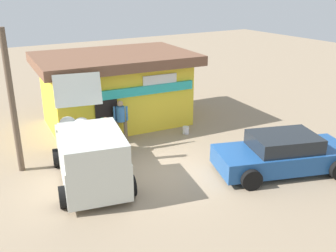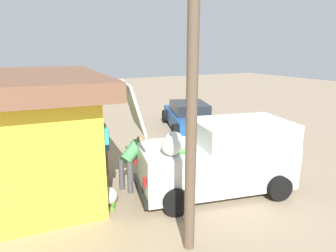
{
  "view_description": "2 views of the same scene",
  "coord_description": "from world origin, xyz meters",
  "px_view_note": "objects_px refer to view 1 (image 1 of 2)",
  "views": [
    {
      "loc": [
        -6.03,
        -10.03,
        6.02
      ],
      "look_at": [
        0.6,
        1.01,
        1.17
      ],
      "focal_mm": 41.28,
      "sensor_mm": 36.0,
      "label": 1
    },
    {
      "loc": [
        -8.41,
        5.22,
        3.71
      ],
      "look_at": [
        0.32,
        0.71,
        1.16
      ],
      "focal_mm": 31.23,
      "sensor_mm": 36.0,
      "label": 2
    }
  ],
  "objects_px": {
    "storefront_bar": "(116,88)",
    "paint_bucket": "(186,130)",
    "parked_sedan": "(283,154)",
    "customer_bending": "(99,129)",
    "vendor_standing": "(121,118)",
    "unloaded_banana_pile": "(81,142)",
    "delivery_van": "(90,154)"
  },
  "relations": [
    {
      "from": "paint_bucket",
      "to": "customer_bending",
      "type": "bearing_deg",
      "value": 177.64
    },
    {
      "from": "customer_bending",
      "to": "paint_bucket",
      "type": "distance_m",
      "value": 3.83
    },
    {
      "from": "customer_bending",
      "to": "paint_bucket",
      "type": "bearing_deg",
      "value": -2.36
    },
    {
      "from": "storefront_bar",
      "to": "paint_bucket",
      "type": "distance_m",
      "value": 3.66
    },
    {
      "from": "delivery_van",
      "to": "customer_bending",
      "type": "bearing_deg",
      "value": 61.61
    },
    {
      "from": "delivery_van",
      "to": "unloaded_banana_pile",
      "type": "height_order",
      "value": "delivery_van"
    },
    {
      "from": "vendor_standing",
      "to": "delivery_van",
      "type": "bearing_deg",
      "value": -131.04
    },
    {
      "from": "vendor_standing",
      "to": "customer_bending",
      "type": "xyz_separation_m",
      "value": [
        -1.08,
        -0.46,
        -0.09
      ]
    },
    {
      "from": "storefront_bar",
      "to": "vendor_standing",
      "type": "bearing_deg",
      "value": -109.51
    },
    {
      "from": "unloaded_banana_pile",
      "to": "delivery_van",
      "type": "bearing_deg",
      "value": -102.42
    },
    {
      "from": "parked_sedan",
      "to": "customer_bending",
      "type": "xyz_separation_m",
      "value": [
        -4.64,
        4.65,
        0.27
      ]
    },
    {
      "from": "unloaded_banana_pile",
      "to": "paint_bucket",
      "type": "relative_size",
      "value": 2.73
    },
    {
      "from": "storefront_bar",
      "to": "unloaded_banana_pile",
      "type": "bearing_deg",
      "value": -142.62
    },
    {
      "from": "vendor_standing",
      "to": "unloaded_banana_pile",
      "type": "relative_size",
      "value": 2.06
    },
    {
      "from": "storefront_bar",
      "to": "vendor_standing",
      "type": "relative_size",
      "value": 4.12
    },
    {
      "from": "customer_bending",
      "to": "unloaded_banana_pile",
      "type": "distance_m",
      "value": 1.19
    },
    {
      "from": "parked_sedan",
      "to": "customer_bending",
      "type": "height_order",
      "value": "customer_bending"
    },
    {
      "from": "paint_bucket",
      "to": "storefront_bar",
      "type": "bearing_deg",
      "value": 124.66
    },
    {
      "from": "parked_sedan",
      "to": "paint_bucket",
      "type": "xyz_separation_m",
      "value": [
        -0.88,
        4.5,
        -0.47
      ]
    },
    {
      "from": "vendor_standing",
      "to": "customer_bending",
      "type": "relative_size",
      "value": 1.19
    },
    {
      "from": "storefront_bar",
      "to": "paint_bucket",
      "type": "relative_size",
      "value": 23.15
    },
    {
      "from": "paint_bucket",
      "to": "parked_sedan",
      "type": "bearing_deg",
      "value": -78.87
    },
    {
      "from": "vendor_standing",
      "to": "paint_bucket",
      "type": "distance_m",
      "value": 2.86
    },
    {
      "from": "paint_bucket",
      "to": "delivery_van",
      "type": "bearing_deg",
      "value": -158.49
    },
    {
      "from": "storefront_bar",
      "to": "parked_sedan",
      "type": "height_order",
      "value": "storefront_bar"
    },
    {
      "from": "paint_bucket",
      "to": "unloaded_banana_pile",
      "type": "bearing_deg",
      "value": 166.96
    },
    {
      "from": "unloaded_banana_pile",
      "to": "vendor_standing",
      "type": "bearing_deg",
      "value": -13.18
    },
    {
      "from": "delivery_van",
      "to": "unloaded_banana_pile",
      "type": "bearing_deg",
      "value": 77.58
    },
    {
      "from": "vendor_standing",
      "to": "unloaded_banana_pile",
      "type": "height_order",
      "value": "vendor_standing"
    },
    {
      "from": "vendor_standing",
      "to": "customer_bending",
      "type": "height_order",
      "value": "vendor_standing"
    },
    {
      "from": "storefront_bar",
      "to": "parked_sedan",
      "type": "bearing_deg",
      "value": -68.95
    },
    {
      "from": "delivery_van",
      "to": "paint_bucket",
      "type": "distance_m",
      "value": 5.3
    }
  ]
}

